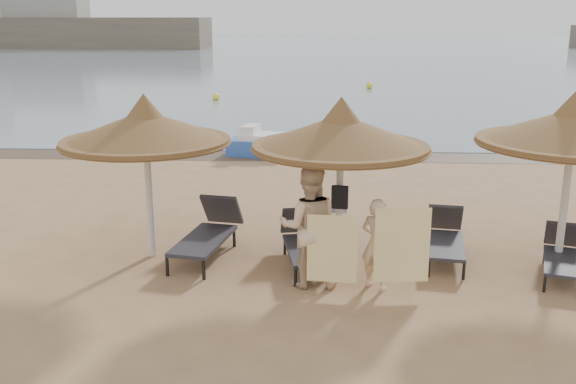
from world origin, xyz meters
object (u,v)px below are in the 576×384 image
Objects in this scene: lounger_near_right at (445,237)px; lounger_far_right at (562,254)px; lounger_near_left at (304,241)px; person_left at (309,217)px; palapa_right at (573,128)px; pedal_boat at (261,144)px; lounger_far_left at (209,231)px; person_right at (377,237)px; palapa_left at (145,128)px; palapa_center at (341,133)px.

lounger_near_right is 1.07× the size of lounger_far_right.
person_left reaches higher than lounger_near_left.
pedal_boat is at bearing 122.73° from palapa_right.
person_right is (2.80, -1.37, 0.42)m from lounger_far_left.
palapa_left is at bearing -22.54° from person_left.
lounger_far_left is at bearing -167.64° from lounger_far_right.
palapa_left is 5.45m from lounger_near_right.
lounger_near_left is at bearing -0.29° from lounger_far_left.
lounger_near_right is (2.45, 0.36, -0.01)m from lounger_near_left.
palapa_left reaches higher than person_left.
lounger_far_right is 3.21m from person_right.
lounger_near_right is at bearing 165.25° from palapa_right.
lounger_far_right is at bearing -13.75° from lounger_near_left.
lounger_near_left is (-4.22, 0.10, -1.99)m from palapa_right.
palapa_left is 6.89m from palapa_right.
person_left is (-4.13, -0.85, -1.26)m from palapa_right.
person_right reaches higher than pedal_boat.
person_left is (-2.35, -1.32, 0.74)m from lounger_near_right.
palapa_right is 4.67m from lounger_near_left.
palapa_center is 1.52× the size of lounger_near_right.
lounger_far_left is 2.29m from person_left.
palapa_center is 1.99m from lounger_near_left.
person_left is at bearing 30.02° from person_right.
lounger_far_right is (6.87, -0.48, -1.92)m from palapa_left.
palapa_right is at bearing -5.52° from lounger_near_right.
palapa_right reaches higher than lounger_far_left.
person_left is 9.91m from pedal_boat.
palapa_center reaches higher than lounger_near_right.
person_left is 1.07m from person_right.
lounger_near_left is 8.92m from pedal_boat.
palapa_center is 2.96m from lounger_far_left.
pedal_boat is at bearing 89.95° from lounger_near_left.
lounger_near_right reaches higher than lounger_far_right.
pedal_boat is (0.18, 8.47, -0.09)m from lounger_far_left.
palapa_center is 0.96× the size of palapa_right.
person_right is at bearing -123.98° from lounger_near_right.
lounger_far_left is (0.99, 0.15, -1.84)m from palapa_left.
palapa_center is 3.65m from palapa_right.
pedal_boat is at bearing 102.98° from palapa_center.
lounger_far_left is 3.15m from person_right.
palapa_center is 2.73m from lounger_near_right.
palapa_center is 1.72× the size of person_right.
lounger_near_right is (5.11, 0.18, -1.90)m from palapa_left.
lounger_near_right is at bearing 177.86° from lounger_far_right.
pedal_boat is (1.16, 8.62, -1.93)m from palapa_left.
palapa_center is at bearing -178.45° from palapa_right.
lounger_far_right is (5.88, -0.63, -0.08)m from lounger_far_left.
lounger_near_left is 0.91× the size of pedal_boat.
person_left reaches higher than person_right.
palapa_left is 0.96× the size of palapa_right.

